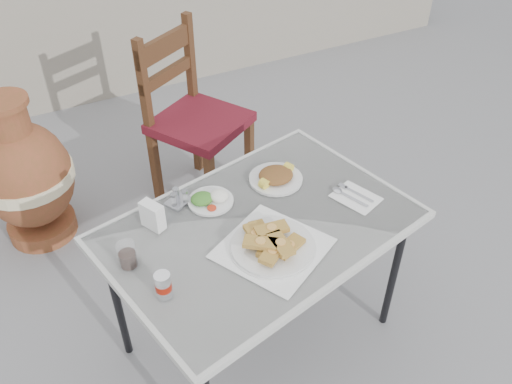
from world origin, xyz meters
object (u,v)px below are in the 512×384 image
cafe_table (260,233)px  chair (193,118)px  cola_glass (127,256)px  terracotta_urn (26,176)px  pide_plate (273,242)px  salad_rice_plate (210,199)px  napkin_holder (153,216)px  condiment_caddy (178,199)px  soda_can (163,285)px  salad_chopped_plate (276,177)px

cafe_table → chair: size_ratio=1.27×
cafe_table → cola_glass: (-0.51, 0.02, 0.09)m
cafe_table → terracotta_urn: bearing=123.1°
pide_plate → chair: (0.17, 1.23, -0.20)m
salad_rice_plate → terracotta_urn: (-0.64, 0.96, -0.33)m
cafe_table → napkin_holder: 0.41m
cafe_table → salad_rice_plate: size_ratio=7.10×
cafe_table → pide_plate: (-0.02, -0.14, 0.08)m
cola_glass → terracotta_urn: (-0.25, 1.15, -0.35)m
napkin_holder → condiment_caddy: bearing=6.5°
salad_rice_plate → chair: chair is taller
cafe_table → cola_glass: size_ratio=13.56×
cola_glass → chair: 1.28m
cola_glass → napkin_holder: 0.21m
cafe_table → condiment_caddy: 0.35m
condiment_caddy → chair: (0.38, 0.84, -0.20)m
pide_plate → cola_glass: bearing=162.2°
soda_can → napkin_holder: size_ratio=0.90×
soda_can → chair: chair is taller
soda_can → condiment_caddy: (0.21, 0.42, -0.03)m
soda_can → chair: 1.41m
pide_plate → condiment_caddy: (-0.21, 0.39, -0.01)m
terracotta_urn → salad_chopped_plate: bearing=-45.4°
salad_rice_plate → cola_glass: bearing=-154.6°
salad_rice_plate → chair: bearing=73.2°
cola_glass → napkin_holder: bearing=46.4°
cafe_table → cola_glass: 0.52m
cafe_table → napkin_holder: napkin_holder is taller
pide_plate → terracotta_urn: (-0.74, 1.30, -0.34)m
cafe_table → pide_plate: size_ratio=2.77×
soda_can → napkin_holder: (0.08, 0.34, 0.01)m
pide_plate → cola_glass: cola_glass is taller
condiment_caddy → terracotta_urn: (-0.53, 0.91, -0.33)m
salad_chopped_plate → condiment_caddy: bearing=173.9°
terracotta_urn → pide_plate: bearing=-60.3°
salad_rice_plate → cola_glass: (-0.39, -0.18, 0.03)m
napkin_holder → pide_plate: bearing=-68.0°
salad_rice_plate → condiment_caddy: bearing=156.2°
condiment_caddy → chair: bearing=65.4°
pide_plate → soda_can: 0.42m
salad_chopped_plate → chair: size_ratio=0.22×
salad_chopped_plate → pide_plate: bearing=-120.1°
pide_plate → terracotta_urn: terracotta_urn is taller
condiment_caddy → terracotta_urn: 1.11m
pide_plate → salad_chopped_plate: pide_plate is taller
chair → soda_can: bearing=-146.2°
chair → cola_glass: bearing=-152.5°
salad_rice_plate → terracotta_urn: size_ratio=0.22×
soda_can → terracotta_urn: (-0.32, 1.33, -0.36)m
napkin_holder → terracotta_urn: 1.13m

